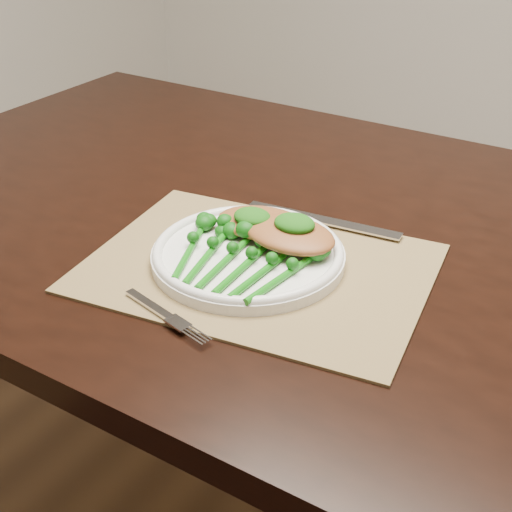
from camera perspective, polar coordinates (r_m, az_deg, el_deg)
The scene contains 10 objects.
dining_table at distance 1.26m, azimuth 4.76°, elevation -12.91°, with size 1.60×0.91×0.75m.
placemat at distance 0.93m, azimuth 0.18°, elevation -0.95°, with size 0.44×0.32×0.00m, color olive.
dinner_plate at distance 0.94m, azimuth -0.64°, elevation 0.18°, with size 0.26×0.26×0.02m.
knife at distance 1.05m, azimuth 4.21°, elevation 3.11°, with size 0.23×0.04×0.01m.
fork at distance 0.83m, azimuth -6.78°, elevation -5.02°, with size 0.15×0.05×0.00m.
chicken_fillet_left at distance 0.98m, azimuth 0.49°, elevation 2.66°, with size 0.13×0.09×0.03m, color #93562A.
chicken_fillet_right at distance 0.94m, azimuth 2.68°, elevation 1.79°, with size 0.13×0.09×0.03m, color #93562A.
pesto_dollop_left at distance 0.96m, azimuth -0.30°, elevation 3.17°, with size 0.05×0.04×0.02m, color #0E4209.
pesto_dollop_right at distance 0.93m, azimuth 3.10°, elevation 2.62°, with size 0.06×0.05×0.02m, color #0E4209.
broccolini_bundle at distance 0.90m, azimuth -1.76°, elevation -0.64°, with size 0.17×0.19×0.04m.
Camera 1 is at (0.30, -0.81, 1.24)m, focal length 50.00 mm.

